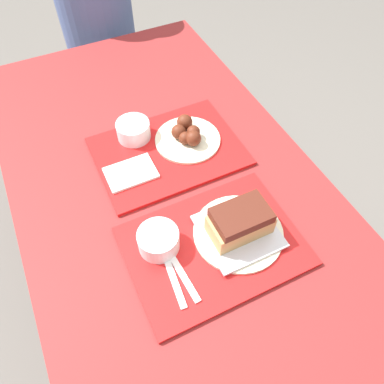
# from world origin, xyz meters

# --- Properties ---
(ground_plane) EXTENTS (12.00, 12.00, 0.00)m
(ground_plane) POSITION_xyz_m (0.00, 0.00, 0.00)
(ground_plane) COLOR #605B56
(picnic_table) EXTENTS (0.86, 1.73, 0.72)m
(picnic_table) POSITION_xyz_m (0.00, 0.00, 0.64)
(picnic_table) COLOR maroon
(picnic_table) RESTS_ON ground_plane
(picnic_bench_far) EXTENTS (0.81, 0.28, 0.45)m
(picnic_bench_far) POSITION_xyz_m (0.00, 1.09, 0.38)
(picnic_bench_far) COLOR maroon
(picnic_bench_far) RESTS_ON ground_plane
(tray_near) EXTENTS (0.44, 0.32, 0.01)m
(tray_near) POSITION_xyz_m (0.02, -0.18, 0.73)
(tray_near) COLOR red
(tray_near) RESTS_ON picnic_table
(tray_far) EXTENTS (0.44, 0.32, 0.01)m
(tray_far) POSITION_xyz_m (0.05, 0.17, 0.73)
(tray_far) COLOR red
(tray_far) RESTS_ON picnic_table
(bowl_coleslaw_near) EXTENTS (0.10, 0.10, 0.06)m
(bowl_coleslaw_near) POSITION_xyz_m (-0.10, -0.12, 0.77)
(bowl_coleslaw_near) COLOR silver
(bowl_coleslaw_near) RESTS_ON tray_near
(brisket_sandwich_plate) EXTENTS (0.23, 0.23, 0.10)m
(brisket_sandwich_plate) POSITION_xyz_m (0.09, -0.18, 0.77)
(brisket_sandwich_plate) COLOR beige
(brisket_sandwich_plate) RESTS_ON tray_near
(plastic_fork_near) EXTENTS (0.03, 0.17, 0.00)m
(plastic_fork_near) POSITION_xyz_m (-0.11, -0.21, 0.74)
(plastic_fork_near) COLOR white
(plastic_fork_near) RESTS_ON tray_near
(plastic_knife_near) EXTENTS (0.03, 0.17, 0.00)m
(plastic_knife_near) POSITION_xyz_m (-0.09, -0.21, 0.74)
(plastic_knife_near) COLOR white
(plastic_knife_near) RESTS_ON tray_near
(bowl_coleslaw_far) EXTENTS (0.10, 0.10, 0.06)m
(bowl_coleslaw_far) POSITION_xyz_m (-0.02, 0.27, 0.77)
(bowl_coleslaw_far) COLOR silver
(bowl_coleslaw_far) RESTS_ON tray_far
(wings_plate_far) EXTENTS (0.20, 0.20, 0.06)m
(wings_plate_far) POSITION_xyz_m (0.12, 0.19, 0.76)
(wings_plate_far) COLOR beige
(wings_plate_far) RESTS_ON tray_far
(napkin_far) EXTENTS (0.14, 0.10, 0.01)m
(napkin_far) POSITION_xyz_m (-0.09, 0.13, 0.74)
(napkin_far) COLOR white
(napkin_far) RESTS_ON tray_far
(person_seated_across) EXTENTS (0.32, 0.32, 0.74)m
(person_seated_across) POSITION_xyz_m (0.09, 1.09, 0.77)
(person_seated_across) COLOR #4C6093
(person_seated_across) RESTS_ON picnic_bench_far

